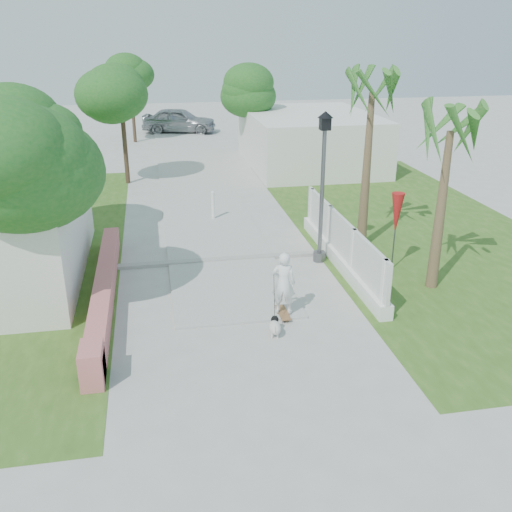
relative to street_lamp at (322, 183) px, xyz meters
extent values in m
plane|color=#B7B7B2|center=(-2.90, -5.50, -2.43)|extent=(90.00, 90.00, 0.00)
cube|color=#B7B7B2|center=(-2.90, 14.50, -2.40)|extent=(3.20, 36.00, 0.06)
cube|color=#999993|center=(-2.90, 0.50, -2.38)|extent=(6.50, 0.25, 0.10)
cube|color=#33581B|center=(4.10, 2.50, -2.42)|extent=(8.00, 20.00, 0.01)
cube|color=#C86966|center=(-6.20, -1.50, -2.13)|extent=(0.45, 8.00, 0.60)
cube|color=#C86966|center=(-6.20, -5.30, -2.03)|extent=(0.45, 0.80, 0.80)
cube|color=white|center=(0.50, -0.50, -2.23)|extent=(0.35, 7.00, 0.40)
cube|color=white|center=(0.50, -0.50, -1.48)|extent=(0.10, 7.00, 1.10)
cube|color=white|center=(0.50, -3.70, -1.68)|extent=(0.14, 0.14, 1.50)
cube|color=white|center=(0.50, -1.50, -1.68)|extent=(0.14, 0.14, 1.50)
cube|color=white|center=(0.50, 0.70, -1.68)|extent=(0.14, 0.14, 1.50)
cube|color=white|center=(0.50, 2.70, -1.68)|extent=(0.14, 0.14, 1.50)
cube|color=silver|center=(3.10, 12.50, -1.13)|extent=(6.00, 8.00, 2.60)
cylinder|color=#59595E|center=(0.00, 0.00, -2.28)|extent=(0.36, 0.36, 0.30)
cylinder|color=#59595E|center=(0.00, 0.00, -0.43)|extent=(0.12, 0.12, 4.00)
cube|color=black|center=(0.00, 0.00, 1.67)|extent=(0.28, 0.28, 0.35)
cone|color=black|center=(0.00, 0.00, 1.92)|extent=(0.44, 0.44, 0.18)
cylinder|color=white|center=(-2.70, 4.50, -1.93)|extent=(0.12, 0.12, 1.00)
sphere|color=white|center=(-2.70, 4.50, -1.41)|extent=(0.14, 0.14, 0.14)
cylinder|color=#59595E|center=(1.90, -1.00, -1.43)|extent=(0.04, 0.04, 2.00)
cone|color=red|center=(1.90, -1.00, -0.73)|extent=(0.36, 0.36, 1.20)
cylinder|color=#4C3826|center=(-7.40, -2.50, -0.50)|extent=(0.20, 0.20, 3.85)
ellipsoid|color=#18571C|center=(-7.40, -2.50, 1.15)|extent=(3.60, 3.60, 2.70)
ellipsoid|color=#18571C|center=(-7.20, -2.70, 1.50)|extent=(3.06, 3.06, 2.30)
ellipsoid|color=#18571C|center=(-7.60, -2.30, 1.85)|extent=(2.70, 2.70, 2.02)
cylinder|color=#4C3826|center=(-8.40, 3.00, -0.68)|extent=(0.20, 0.20, 3.50)
ellipsoid|color=#18571C|center=(-8.40, 3.00, 0.82)|extent=(3.20, 3.20, 2.40)
ellipsoid|color=#18571C|center=(-8.20, 2.80, 1.17)|extent=(2.72, 2.72, 2.05)
ellipsoid|color=#18571C|center=(-8.60, 3.20, 1.52)|extent=(2.40, 2.40, 1.79)
cylinder|color=#4C3826|center=(-5.90, 10.50, -0.50)|extent=(0.20, 0.20, 3.85)
ellipsoid|color=#18571C|center=(-5.90, 10.50, 1.15)|extent=(3.40, 3.40, 2.55)
ellipsoid|color=#18571C|center=(-5.70, 10.30, 1.50)|extent=(2.89, 2.89, 2.18)
ellipsoid|color=#18571C|center=(-6.10, 10.70, 1.85)|extent=(2.55, 2.55, 1.90)
cylinder|color=#4C3826|center=(0.30, 14.50, -0.68)|extent=(0.20, 0.20, 3.50)
ellipsoid|color=#18571C|center=(0.30, 14.50, 0.82)|extent=(3.00, 3.00, 2.25)
ellipsoid|color=#18571C|center=(0.50, 14.30, 1.17)|extent=(2.55, 2.55, 1.92)
ellipsoid|color=#18571C|center=(0.10, 14.70, 1.52)|extent=(2.25, 2.25, 1.68)
cylinder|color=#4C3826|center=(-5.70, 20.50, -0.50)|extent=(0.20, 0.20, 3.85)
ellipsoid|color=#18571C|center=(-5.70, 20.50, 1.15)|extent=(3.20, 3.20, 2.40)
ellipsoid|color=#18571C|center=(-5.50, 20.30, 1.50)|extent=(2.72, 2.72, 2.05)
ellipsoid|color=#18571C|center=(-5.90, 20.70, 1.85)|extent=(2.40, 2.40, 1.79)
cone|color=brown|center=(1.70, 1.00, -0.03)|extent=(0.32, 0.32, 4.80)
cone|color=brown|center=(2.50, -2.30, -0.33)|extent=(0.32, 0.32, 4.20)
cube|color=brown|center=(-1.87, -3.24, -2.34)|extent=(0.46, 0.85, 0.02)
imported|color=white|center=(-1.87, -3.24, -1.54)|extent=(0.66, 0.53, 1.57)
cylinder|color=gray|center=(-1.94, -3.53, -2.39)|extent=(0.03, 0.06, 0.06)
cylinder|color=gray|center=(-1.79, -3.53, -2.39)|extent=(0.03, 0.06, 0.06)
cylinder|color=gray|center=(-1.94, -2.95, -2.39)|extent=(0.03, 0.06, 0.06)
cylinder|color=gray|center=(-1.79, -2.95, -2.39)|extent=(0.03, 0.06, 0.06)
ellipsoid|color=silver|center=(-2.27, -4.16, -2.21)|extent=(0.36, 0.50, 0.29)
sphere|color=black|center=(-2.23, -3.95, -2.12)|extent=(0.18, 0.18, 0.18)
sphere|color=silver|center=(-2.21, -3.86, -2.14)|extent=(0.09, 0.09, 0.09)
cone|color=black|center=(-2.27, -3.94, -2.04)|extent=(0.05, 0.05, 0.06)
cone|color=black|center=(-2.18, -3.96, -2.04)|extent=(0.05, 0.05, 0.06)
cylinder|color=silver|center=(-2.31, -4.04, -2.36)|extent=(0.04, 0.04, 0.13)
cylinder|color=silver|center=(-2.18, -4.07, -2.36)|extent=(0.04, 0.04, 0.13)
cylinder|color=silver|center=(-2.36, -4.25, -2.36)|extent=(0.04, 0.04, 0.13)
cylinder|color=silver|center=(-2.23, -4.28, -2.36)|extent=(0.04, 0.04, 0.13)
cylinder|color=silver|center=(-2.31, -4.37, -2.13)|extent=(0.05, 0.11, 0.11)
imported|color=#A4A8AC|center=(-2.82, 23.33, -1.61)|extent=(5.11, 3.04, 1.63)
camera|label=1|loc=(-4.76, -15.31, 4.16)|focal=40.00mm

